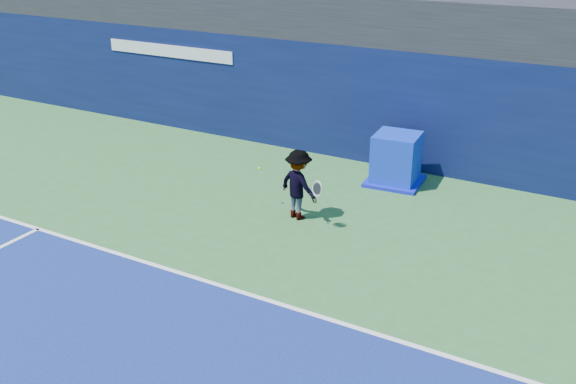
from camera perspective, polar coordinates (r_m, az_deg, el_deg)
baseline at (r=11.19m, az=-4.23°, el=-8.84°), size 24.00×0.10×0.01m
stadium_band at (r=17.38m, az=11.46°, el=14.97°), size 36.00×3.00×1.20m
back_wall_assembly at (r=16.86m, az=9.79°, el=7.55°), size 36.00×1.03×3.00m
equipment_cart at (r=15.67m, az=9.57°, el=2.76°), size 1.38×1.38×1.23m
tennis_player at (r=13.52m, az=0.94°, el=0.66°), size 1.29×0.83×1.53m
tennis_ball at (r=14.03m, az=-2.55°, el=2.10°), size 0.07×0.07×0.07m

